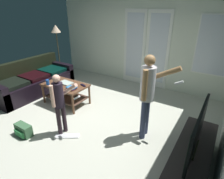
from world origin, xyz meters
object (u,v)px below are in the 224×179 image
book_stack (72,88)px  floor_lamp (56,33)px  person_adult (148,91)px  laptop_closed (66,83)px  tv_stand (191,161)px  cup_by_laptop (55,80)px  loose_keyboard (67,136)px  leather_couch (33,82)px  coffee_table (66,89)px  person_child (59,100)px  backpack (23,130)px  tv_remote_black (83,85)px  cup_near_edge (48,82)px  flat_screen_tv (198,131)px

book_stack → floor_lamp: bearing=143.6°
person_adult → book_stack: person_adult is taller
floor_lamp → laptop_closed: (1.54, -1.22, -0.91)m
tv_stand → cup_by_laptop: (-3.31, 0.51, 0.36)m
tv_stand → floor_lamp: 5.08m
loose_keyboard → leather_couch: bearing=157.2°
laptop_closed → book_stack: bearing=-20.3°
leather_couch → coffee_table: (1.26, 0.01, 0.07)m
person_child → loose_keyboard: bearing=-17.8°
backpack → loose_keyboard: 0.83m
coffee_table → tv_remote_black: (0.41, 0.17, 0.15)m
book_stack → tv_stand: bearing=-9.1°
cup_by_laptop → loose_keyboard: bearing=-35.9°
tv_stand → tv_remote_black: bearing=164.5°
cup_near_edge → person_child: bearing=-30.0°
loose_keyboard → cup_by_laptop: bearing=144.1°
leather_couch → tv_remote_black: leather_couch is taller
loose_keyboard → cup_near_edge: bearing=151.3°
cup_by_laptop → floor_lamp: bearing=134.1°
tv_stand → leather_couch: bearing=172.7°
person_adult → person_child: (-1.33, -0.77, -0.22)m
coffee_table → cup_by_laptop: 0.35m
floor_lamp → cup_by_laptop: floor_lamp is taller
person_adult → floor_lamp: bearing=159.3°
cup_near_edge → tv_remote_black: 0.84m
cup_by_laptop → tv_remote_black: 0.74m
person_child → book_stack: 0.91m
leather_couch → floor_lamp: floor_lamp is taller
coffee_table → cup_by_laptop: cup_by_laptop is taller
person_adult → cup_near_edge: size_ratio=12.24×
floor_lamp → tv_remote_black: floor_lamp is taller
leather_couch → backpack: bearing=-41.9°
leather_couch → tv_stand: leather_couch is taller
coffee_table → book_stack: book_stack is taller
person_child → floor_lamp: 3.28m
tv_stand → backpack: size_ratio=4.91×
person_adult → loose_keyboard: person_adult is taller
flat_screen_tv → cup_by_laptop: (-3.30, 0.51, -0.17)m
person_child → coffee_table: bearing=131.9°
tv_stand → cup_near_edge: cup_near_edge is taller
person_adult → tv_remote_black: bearing=170.5°
person_adult → tv_remote_black: 1.78m
flat_screen_tv → cup_by_laptop: flat_screen_tv is taller
book_stack → cup_near_edge: bearing=-169.9°
coffee_table → tv_remote_black: 0.47m
coffee_table → loose_keyboard: size_ratio=2.41×
leather_couch → person_child: (2.06, -0.88, 0.41)m
person_child → book_stack: size_ratio=5.40×
coffee_table → laptop_closed: laptop_closed is taller
cup_near_edge → book_stack: 0.67m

